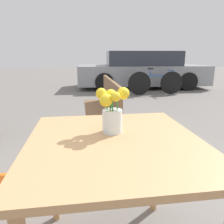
{
  "coord_description": "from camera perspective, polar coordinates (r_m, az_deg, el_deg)",
  "views": [
    {
      "loc": [
        -0.14,
        -0.99,
        1.16
      ],
      "look_at": [
        -0.0,
        0.11,
        0.87
      ],
      "focal_mm": 35.0,
      "sensor_mm": 36.0,
      "label": 1
    }
  ],
  "objects": [
    {
      "name": "bicycle",
      "position": [
        6.69,
        11.34,
        7.54
      ],
      "size": [
        1.68,
        0.44,
        0.79
      ],
      "color": "black",
      "rests_on": "ground_plane"
    },
    {
      "name": "flower_vase",
      "position": [
        1.15,
        -0.05,
        -0.21
      ],
      "size": [
        0.18,
        0.17,
        0.24
      ],
      "color": "silver",
      "rests_on": "table_front"
    },
    {
      "name": "table_front",
      "position": [
        1.13,
        0.75,
        -12.12
      ],
      "size": [
        0.87,
        0.93,
        0.76
      ],
      "color": "tan",
      "rests_on": "ground_plane"
    },
    {
      "name": "parked_car",
      "position": [
        8.11,
        7.79,
        10.72
      ],
      "size": [
        4.59,
        2.02,
        1.29
      ],
      "color": "gray",
      "rests_on": "ground_plane"
    },
    {
      "name": "bench_near",
      "position": [
        2.89,
        -2.05,
        0.51
      ],
      "size": [
        0.39,
        1.45,
        0.85
      ],
      "color": "brown",
      "rests_on": "ground_plane"
    }
  ]
}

